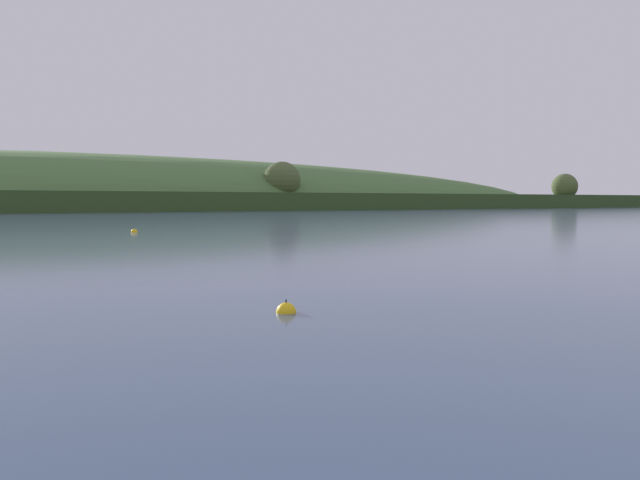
% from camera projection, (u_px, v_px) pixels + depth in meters
% --- Properties ---
extents(far_shoreline_hill, '(574.03, 141.66, 37.82)m').
position_uv_depth(far_shoreline_hill, '(73.00, 208.00, 216.17)').
color(far_shoreline_hill, '#314A21').
rests_on(far_shoreline_hill, ground).
extents(mooring_buoy_foreground, '(0.64, 0.64, 0.72)m').
position_uv_depth(mooring_buoy_foreground, '(134.00, 232.00, 61.48)').
color(mooring_buoy_foreground, yellow).
rests_on(mooring_buoy_foreground, ground).
extents(mooring_buoy_midchannel, '(0.55, 0.55, 0.63)m').
position_uv_depth(mooring_buoy_midchannel, '(286.00, 313.00, 17.38)').
color(mooring_buoy_midchannel, yellow).
rests_on(mooring_buoy_midchannel, ground).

